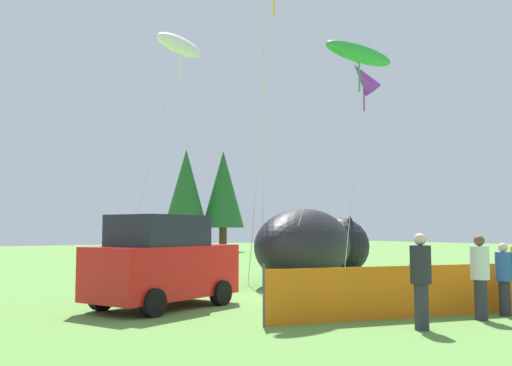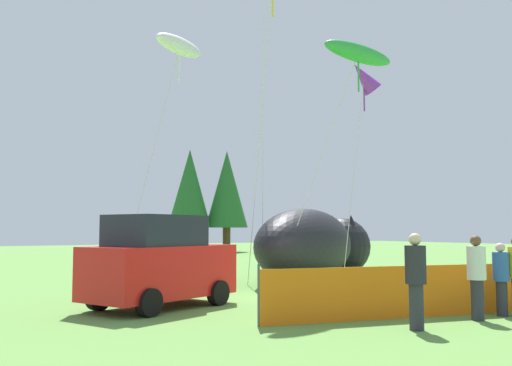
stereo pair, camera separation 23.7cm
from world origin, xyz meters
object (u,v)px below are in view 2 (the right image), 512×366
Objects in this scene: folding_chair at (417,278)px; spectator_in_white_shirt at (501,276)px; spectator_in_black_shirt at (416,277)px; kite_purple_delta at (364,78)px; parked_car at (159,263)px; inflatable_cat at (314,248)px; spectator_in_green_shirt at (477,274)px; kite_green_fish at (358,54)px; kite_white_ghost at (180,47)px.

spectator_in_white_shirt is (-1.31, -3.74, 0.36)m from folding_chair.
spectator_in_black_shirt is at bearing -3.55° from folding_chair.
kite_purple_delta is (5.86, 7.77, 6.63)m from spectator_in_black_shirt.
kite_purple_delta is (8.96, 2.11, 6.54)m from parked_car.
inflatable_cat is at bearing 79.15° from spectator_in_white_shirt.
parked_car is at bearing 138.81° from spectator_in_white_shirt.
spectator_in_black_shirt reaches higher than spectator_in_white_shirt.
inflatable_cat is 9.51m from spectator_in_white_shirt.
spectator_in_black_shirt is 1.03× the size of spectator_in_green_shirt.
kite_green_fish is (-0.92, -3.65, 6.52)m from inflatable_cat.
kite_green_fish is at bearing -20.29° from parked_car.
spectator_in_white_shirt is 0.88× the size of spectator_in_black_shirt.
inflatable_cat is 4.54× the size of spectator_in_green_shirt.
spectator_in_white_shirt is at bearing -110.40° from kite_purple_delta.
kite_purple_delta is (1.48, 3.76, 7.12)m from folding_chair.
folding_chair is 0.55× the size of spectator_in_white_shirt.
spectator_in_black_shirt is (3.10, -5.66, -0.09)m from parked_car.
spectator_in_black_shirt is (-4.37, -4.01, 0.49)m from folding_chair.
spectator_in_black_shirt is at bearing -127.03° from kite_purple_delta.
parked_car is at bearing -118.91° from kite_white_ghost.
kite_white_ghost is at bearing 137.31° from kite_green_fish.
folding_chair is at bearing -35.08° from parked_car.
folding_chair is 3.98m from spectator_in_white_shirt.
spectator_in_green_shirt is 0.21× the size of kite_white_ghost.
folding_chair is at bearing -50.89° from kite_white_ghost.
inflatable_cat reaches higher than spectator_in_white_shirt.
spectator_in_white_shirt is 8.97m from kite_green_fish.
spectator_in_white_shirt reaches higher than folding_chair.
folding_chair is 7.51m from kite_green_fish.
folding_chair is (7.47, -1.65, -0.58)m from parked_car.
inflatable_cat is 1.00× the size of kite_purple_delta.
folding_chair is 0.11× the size of inflatable_cat.
folding_chair is at bearing -126.18° from inflatable_cat.
kite_white_ghost is at bearing 110.46° from spectator_in_white_shirt.
spectator_in_black_shirt is 2.07m from spectator_in_green_shirt.
parked_car is at bearing -166.77° from kite_purple_delta.
kite_purple_delta is at bearing -157.58° from folding_chair.
spectator_in_black_shirt is 0.23× the size of kite_green_fish.
kite_white_ghost reaches higher than folding_chair.
kite_purple_delta is at bearing -9.37° from parked_car.
kite_green_fish reaches higher than spectator_in_green_shirt.
kite_purple_delta reaches higher than parked_car.
kite_green_fish is (7.04, 0.28, 6.66)m from parked_car.
kite_purple_delta is (3.79, 7.61, 6.66)m from spectator_in_green_shirt.
folding_chair is 8.19m from kite_purple_delta.
kite_white_ghost reaches higher than kite_green_fish.
folding_chair is 5.95m from spectator_in_black_shirt.
kite_green_fish is at bearing -42.69° from kite_white_ghost.
parked_car is 2.29× the size of spectator_in_black_shirt.
folding_chair is 4.51m from spectator_in_green_shirt.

